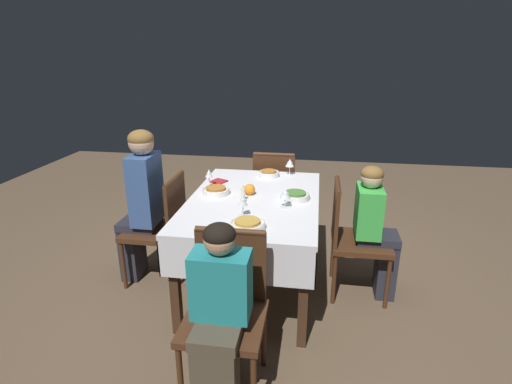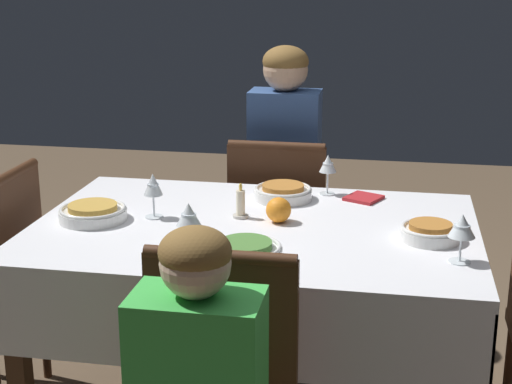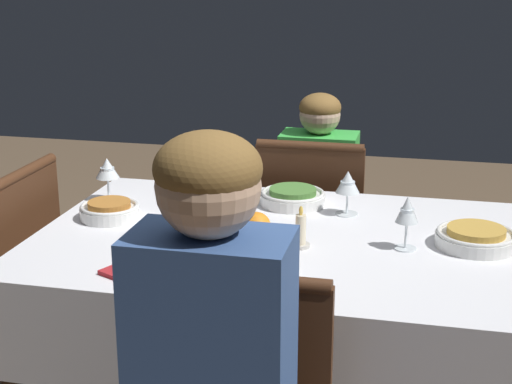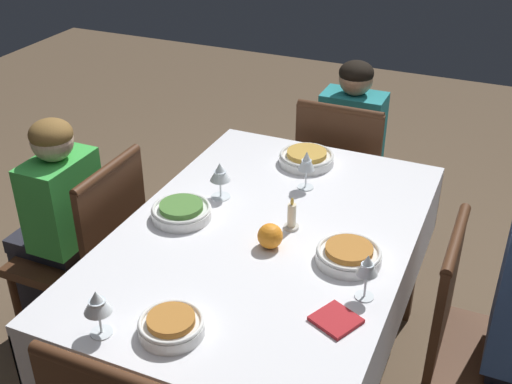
{
  "view_description": "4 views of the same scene",
  "coord_description": "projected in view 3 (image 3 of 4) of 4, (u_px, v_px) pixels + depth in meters",
  "views": [
    {
      "loc": [
        2.8,
        0.45,
        1.81
      ],
      "look_at": [
        0.07,
        0.03,
        0.83
      ],
      "focal_mm": 28.0,
      "sensor_mm": 36.0,
      "label": 1
    },
    {
      "loc": [
        -0.45,
        2.41,
        1.59
      ],
      "look_at": [
        -0.01,
        0.04,
        0.88
      ],
      "focal_mm": 55.0,
      "sensor_mm": 36.0,
      "label": 2
    },
    {
      "loc": [
        0.4,
        -2.12,
        1.55
      ],
      "look_at": [
        -0.08,
        -0.02,
        0.89
      ],
      "focal_mm": 55.0,
      "sensor_mm": 36.0,
      "label": 3
    },
    {
      "loc": [
        -1.7,
        -0.7,
        1.97
      ],
      "look_at": [
        0.07,
        0.07,
        0.86
      ],
      "focal_mm": 45.0,
      "sensor_mm": 36.0,
      "label": 4
    }
  ],
  "objects": [
    {
      "name": "bowl_north",
      "position": [
        293.0,
        197.0,
        2.59
      ],
      "size": [
        0.22,
        0.22,
        0.06
      ],
      "color": "white",
      "rests_on": "dining_table"
    },
    {
      "name": "wine_glass_east",
      "position": [
        407.0,
        212.0,
        2.17
      ],
      "size": [
        0.06,
        0.06,
        0.16
      ],
      "color": "white",
      "rests_on": "dining_table"
    },
    {
      "name": "bowl_east",
      "position": [
        476.0,
        237.0,
        2.21
      ],
      "size": [
        0.23,
        0.23,
        0.06
      ],
      "color": "white",
      "rests_on": "dining_table"
    },
    {
      "name": "orange_fruit",
      "position": [
        256.0,
        226.0,
        2.26
      ],
      "size": [
        0.08,
        0.08,
        0.08
      ],
      "primitive_type": "sphere",
      "color": "orange",
      "rests_on": "dining_table"
    },
    {
      "name": "candle_centerpiece",
      "position": [
        301.0,
        233.0,
        2.2
      ],
      "size": [
        0.05,
        0.05,
        0.12
      ],
      "color": "beige",
      "rests_on": "dining_table"
    },
    {
      "name": "chair_north",
      "position": [
        313.0,
        233.0,
        3.07
      ],
      "size": [
        0.44,
        0.44,
        0.9
      ],
      "rotation": [
        0.0,
        0.0,
        3.14
      ],
      "color": "#472816",
      "rests_on": "ground_plane"
    },
    {
      "name": "bowl_west",
      "position": [
        110.0,
        210.0,
        2.45
      ],
      "size": [
        0.19,
        0.19,
        0.06
      ],
      "color": "white",
      "rests_on": "dining_table"
    },
    {
      "name": "wine_glass_north",
      "position": [
        348.0,
        184.0,
        2.47
      ],
      "size": [
        0.08,
        0.08,
        0.14
      ],
      "color": "white",
      "rests_on": "dining_table"
    },
    {
      "name": "napkin_red_folded",
      "position": [
        130.0,
        271.0,
        2.03
      ],
      "size": [
        0.15,
        0.15,
        0.01
      ],
      "rotation": [
        0.0,
        0.0,
        -0.44
      ],
      "color": "#AD2328",
      "rests_on": "dining_table"
    },
    {
      "name": "person_child_green",
      "position": [
        320.0,
        204.0,
        3.21
      ],
      "size": [
        0.3,
        0.33,
        1.03
      ],
      "rotation": [
        0.0,
        0.0,
        3.14
      ],
      "color": "#282833",
      "rests_on": "ground_plane"
    },
    {
      "name": "bowl_south",
      "position": [
        243.0,
        266.0,
        2.01
      ],
      "size": [
        0.21,
        0.21,
        0.06
      ],
      "color": "white",
      "rests_on": "dining_table"
    },
    {
      "name": "wine_glass_west",
      "position": [
        107.0,
        170.0,
        2.61
      ],
      "size": [
        0.08,
        0.08,
        0.15
      ],
      "color": "white",
      "rests_on": "dining_table"
    },
    {
      "name": "dining_table",
      "position": [
        284.0,
        266.0,
        2.32
      ],
      "size": [
        1.46,
        0.97,
        0.75
      ],
      "color": "silver",
      "rests_on": "ground_plane"
    },
    {
      "name": "wine_glass_south",
      "position": [
        173.0,
        243.0,
        1.93
      ],
      "size": [
        0.06,
        0.06,
        0.15
      ],
      "color": "white",
      "rests_on": "dining_table"
    }
  ]
}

